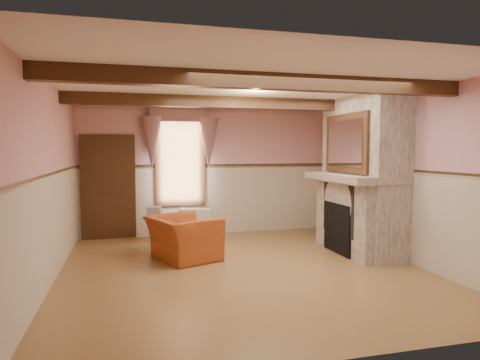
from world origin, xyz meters
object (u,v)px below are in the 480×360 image
object	(u,v)px
side_table	(156,230)
bowl	(358,172)
radiator	(196,223)
armchair	(183,238)
mantel_clock	(339,167)
oil_lamp	(336,165)

from	to	relation	value
side_table	bowl	size ratio (longest dim) A/B	1.74
radiator	bowl	bearing A→B (deg)	-19.66
side_table	radiator	distance (m)	1.01
armchair	radiator	size ratio (longest dim) A/B	1.61
radiator	mantel_clock	distance (m)	3.21
radiator	mantel_clock	world-z (taller)	mantel_clock
armchair	bowl	bearing A→B (deg)	-117.83
armchair	mantel_clock	size ratio (longest dim) A/B	4.68
side_table	mantel_clock	distance (m)	3.77
side_table	oil_lamp	bearing A→B (deg)	-14.55
radiator	bowl	size ratio (longest dim) A/B	2.22
radiator	oil_lamp	xyz separation A→B (m)	(2.56, -1.41, 1.26)
radiator	side_table	bearing A→B (deg)	-127.54
side_table	radiator	bearing A→B (deg)	31.22
side_table	bowl	distance (m)	4.00
armchair	radiator	xyz separation A→B (m)	(0.49, 1.86, -0.07)
armchair	bowl	world-z (taller)	bowl
side_table	mantel_clock	xyz separation A→B (m)	(3.42, -0.99, 1.25)
armchair	oil_lamp	xyz separation A→B (m)	(3.05, 0.45, 1.19)
mantel_clock	oil_lamp	world-z (taller)	oil_lamp
armchair	side_table	xyz separation A→B (m)	(-0.37, 1.34, -0.09)
side_table	armchair	bearing A→B (deg)	-74.58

